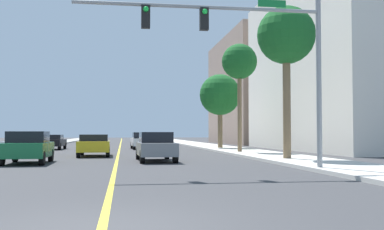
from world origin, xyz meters
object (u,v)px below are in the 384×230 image
object	(u,v)px
palm_far	(220,95)
car_green	(28,147)
car_white	(142,141)
car_gray	(156,146)
car_silver	(22,144)
car_black	(52,142)
traffic_signal_mast	(248,43)
palm_mid	(239,63)
car_yellow	(94,144)
palm_near	(286,37)

from	to	relation	value
palm_far	car_green	bearing A→B (deg)	-127.58
palm_far	car_white	xyz separation A→B (m)	(-6.89, 1.41, -4.06)
car_green	car_gray	xyz separation A→B (m)	(6.15, 0.87, -0.02)
palm_far	car_green	world-z (taller)	palm_far
car_silver	car_gray	bearing A→B (deg)	141.26
car_green	car_black	bearing A→B (deg)	93.93
traffic_signal_mast	palm_far	distance (m)	23.43
palm_mid	car_gray	bearing A→B (deg)	-130.59
palm_far	car_gray	size ratio (longest dim) A/B	1.43
car_silver	car_yellow	size ratio (longest dim) A/B	0.91
palm_far	car_black	world-z (taller)	palm_far
car_gray	car_black	size ratio (longest dim) A/B	1.05
car_white	traffic_signal_mast	bearing A→B (deg)	-85.55
palm_near	car_black	world-z (taller)	palm_near
palm_far	car_yellow	bearing A→B (deg)	-134.60
car_green	car_black	size ratio (longest dim) A/B	0.92
car_silver	car_yellow	xyz separation A→B (m)	(4.46, -0.54, -0.03)
traffic_signal_mast	palm_far	world-z (taller)	palm_far
car_gray	car_yellow	world-z (taller)	car_gray
palm_mid	car_silver	world-z (taller)	palm_mid
car_white	car_black	bearing A→B (deg)	174.36
car_gray	car_black	xyz separation A→B (m)	(-7.82, 17.91, -0.08)
palm_near	car_white	size ratio (longest dim) A/B	1.90
traffic_signal_mast	palm_near	xyz separation A→B (m)	(3.73, 5.99, 1.58)
palm_mid	car_green	world-z (taller)	palm_mid
car_white	car_yellow	size ratio (longest dim) A/B	0.92
palm_near	car_green	bearing A→B (deg)	179.22
palm_mid	car_yellow	bearing A→B (deg)	-169.00
car_black	car_yellow	size ratio (longest dim) A/B	0.96
palm_mid	car_black	bearing A→B (deg)	143.88
traffic_signal_mast	car_white	bearing A→B (deg)	96.95
car_silver	car_gray	distance (m)	10.01
traffic_signal_mast	car_gray	size ratio (longest dim) A/B	2.05
car_silver	traffic_signal_mast	bearing A→B (deg)	128.66
traffic_signal_mast	palm_mid	size ratio (longest dim) A/B	1.23
traffic_signal_mast	car_black	size ratio (longest dim) A/B	2.16
traffic_signal_mast	car_green	world-z (taller)	traffic_signal_mast
palm_mid	palm_near	bearing A→B (deg)	-88.12
car_gray	car_yellow	distance (m)	6.57
traffic_signal_mast	palm_mid	xyz separation A→B (m)	(3.45, 14.54, 1.54)
palm_far	car_silver	size ratio (longest dim) A/B	1.59
car_green	car_gray	size ratio (longest dim) A/B	0.87
palm_mid	car_yellow	distance (m)	11.55
traffic_signal_mast	car_yellow	distance (m)	14.76
palm_near	car_silver	world-z (taller)	palm_near
car_white	car_yellow	xyz separation A→B (m)	(-3.44, -11.89, -0.03)
palm_near	car_gray	distance (m)	8.85
palm_mid	car_white	world-z (taller)	palm_mid
car_green	car_gray	world-z (taller)	car_green
traffic_signal_mast	car_yellow	bearing A→B (deg)	116.99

